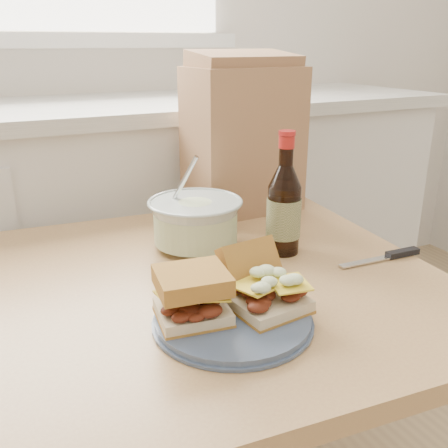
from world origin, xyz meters
name	(u,v)px	position (x,y,z in m)	size (l,w,h in m)	color
cabinet_run	(90,246)	(0.00, 1.70, 0.47)	(2.50, 0.64, 0.94)	silver
dining_table	(222,320)	(0.10, 0.90, 0.59)	(0.90, 0.90, 0.69)	tan
plate	(233,319)	(0.04, 0.73, 0.70)	(0.25, 0.25, 0.02)	#42516B
sandwich_left	(192,295)	(-0.02, 0.75, 0.75)	(0.12, 0.11, 0.08)	beige
sandwich_right	(263,286)	(0.10, 0.74, 0.74)	(0.12, 0.16, 0.10)	beige
coleslaw_bowl	(196,224)	(0.11, 1.05, 0.74)	(0.20, 0.20, 0.20)	#B3C1BB
beer_bottle	(284,208)	(0.27, 0.95, 0.79)	(0.07, 0.07, 0.26)	black
knife	(393,255)	(0.46, 0.81, 0.70)	(0.20, 0.03, 0.01)	silver
paper_bag	(243,140)	(0.33, 1.25, 0.87)	(0.28, 0.18, 0.37)	#9E6F4C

